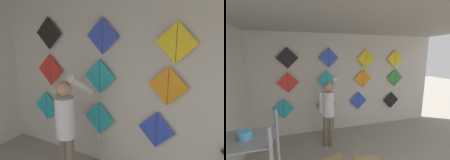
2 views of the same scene
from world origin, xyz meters
The scene contains 11 objects.
back_panel centered at (0.00, 3.97, 1.40)m, with size 5.86×0.06×2.80m, color beige.
shopkeeper centered at (-0.64, 3.18, 0.96)m, with size 0.42×0.55×1.71m.
kite_0 centered at (-1.71, 3.88, 0.80)m, with size 0.55×0.01×0.55m.
kite_1 centered at (-0.54, 3.88, 0.77)m, with size 0.55×0.04×0.76m.
kite_2 centered at (0.43, 3.88, 0.85)m, with size 0.55×0.01×0.55m.
kite_4 centered at (-1.57, 3.88, 1.51)m, with size 0.55×0.01×0.55m.
kite_5 centered at (-0.53, 3.88, 1.52)m, with size 0.55×0.01×0.55m.
kite_6 centered at (0.57, 3.88, 1.52)m, with size 0.55×0.01×0.55m.
kite_8 centered at (-1.55, 3.88, 2.15)m, with size 0.55×0.01×0.55m.
kite_9 centered at (-0.47, 3.88, 2.15)m, with size 0.55×0.01×0.55m.
kite_10 centered at (0.64, 3.88, 2.11)m, with size 0.55×0.01×0.55m.
Camera 1 is at (1.53, 0.73, 2.48)m, focal length 40.00 mm.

